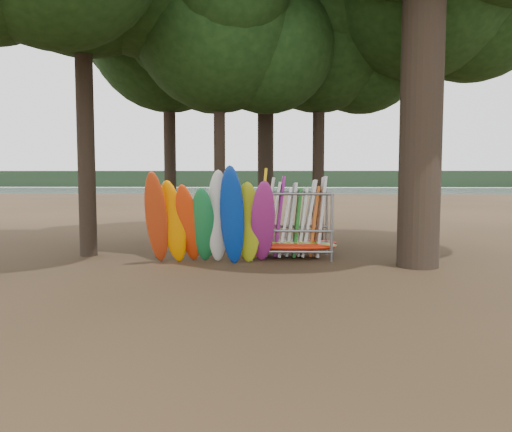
{
  "coord_description": "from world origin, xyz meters",
  "views": [
    {
      "loc": [
        0.75,
        -14.01,
        2.64
      ],
      "look_at": [
        0.19,
        1.5,
        1.4
      ],
      "focal_mm": 35.0,
      "sensor_mm": 36.0,
      "label": 1
    }
  ],
  "objects": [
    {
      "name": "oak_5",
      "position": [
        -1.15,
        3.39,
        7.74
      ],
      "size": [
        6.72,
        6.72,
        10.68
      ],
      "color": "black",
      "rests_on": "ground"
    },
    {
      "name": "ground",
      "position": [
        0.0,
        0.0,
        0.0
      ],
      "size": [
        120.0,
        120.0,
        0.0
      ],
      "primitive_type": "plane",
      "color": "#47331E",
      "rests_on": "ground"
    },
    {
      "name": "oak_1",
      "position": [
        -3.56,
        6.56,
        8.41
      ],
      "size": [
        7.3,
        7.3,
        11.61
      ],
      "color": "black",
      "rests_on": "ground"
    },
    {
      "name": "far_shore",
      "position": [
        0.0,
        110.0,
        2.0
      ],
      "size": [
        160.0,
        4.0,
        4.0
      ],
      "primitive_type": "cube",
      "color": "black",
      "rests_on": "ground"
    },
    {
      "name": "oak_3",
      "position": [
        2.51,
        6.06,
        8.24
      ],
      "size": [
        7.16,
        7.16,
        11.38
      ],
      "color": "black",
      "rests_on": "ground"
    },
    {
      "name": "lake",
      "position": [
        0.0,
        60.0,
        0.0
      ],
      "size": [
        160.0,
        160.0,
        0.0
      ],
      "primitive_type": "plane",
      "color": "gray",
      "rests_on": "ground"
    },
    {
      "name": "kayak_row",
      "position": [
        -1.11,
        0.67,
        1.31
      ],
      "size": [
        3.95,
        2.09,
        3.07
      ],
      "color": "#BD3814",
      "rests_on": "ground"
    },
    {
      "name": "storage_rack",
      "position": [
        1.3,
        2.1,
        1.0
      ],
      "size": [
        3.11,
        1.53,
        2.91
      ],
      "color": "slate",
      "rests_on": "ground"
    }
  ]
}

